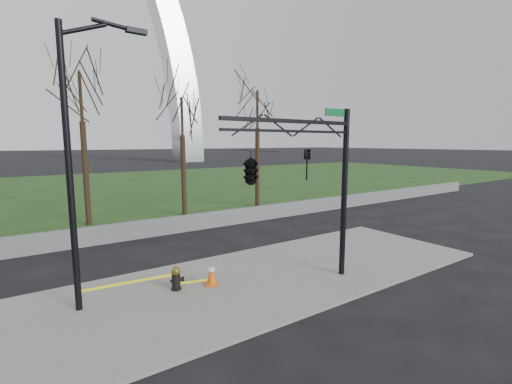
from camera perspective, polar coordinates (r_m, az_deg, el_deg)
ground at (r=13.12m, az=1.24°, el=-13.76°), size 500.00×500.00×0.00m
sidewalk at (r=13.10m, az=1.24°, el=-13.56°), size 18.00×6.00×0.10m
grass_strip at (r=40.81m, az=-24.12°, el=0.48°), size 120.00×40.00×0.06m
guardrail at (r=19.75m, az=-12.46°, el=-5.11°), size 60.00×0.30×0.90m
gateway_arch at (r=89.56m, az=-31.21°, el=24.86°), size 66.00×6.00×65.00m
tree_row at (r=21.90m, az=-33.27°, el=6.24°), size 32.82×4.00×9.38m
fire_hydrant at (r=12.13m, az=-12.69°, el=-13.44°), size 0.50×0.33×0.81m
traffic_cone at (r=12.29m, az=-7.17°, el=-12.89°), size 0.53×0.53×0.79m
street_light at (r=10.92m, az=-26.85°, el=6.27°), size 2.39×0.25×8.21m
traffic_signal_mast at (r=10.61m, az=2.58°, el=4.13°), size 5.10×2.49×6.00m
caution_tape at (r=11.90m, az=-16.70°, el=-13.71°), size 3.96×0.58×0.42m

